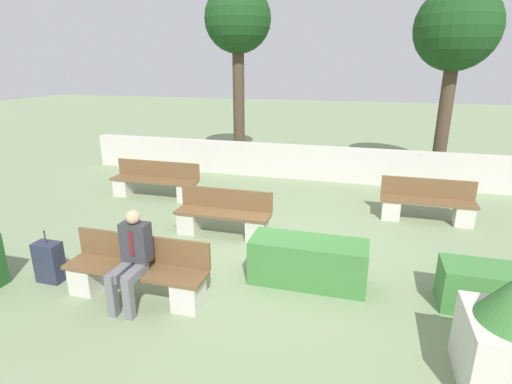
{
  "coord_description": "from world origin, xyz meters",
  "views": [
    {
      "loc": [
        1.42,
        -6.2,
        3.15
      ],
      "look_at": [
        -0.45,
        0.5,
        0.9
      ],
      "focal_mm": 28.0,
      "sensor_mm": 36.0,
      "label": 1
    }
  ],
  "objects_px": {
    "bench_left_side": "(223,218)",
    "tree_center_left": "(456,32)",
    "person_seated_man": "(132,255)",
    "suitcase": "(49,262)",
    "bench_front": "(137,275)",
    "bench_right_side": "(427,206)",
    "bench_back": "(155,183)",
    "tree_leftmost": "(238,24)"
  },
  "relations": [
    {
      "from": "bench_left_side",
      "to": "tree_leftmost",
      "type": "height_order",
      "value": "tree_leftmost"
    },
    {
      "from": "tree_leftmost",
      "to": "tree_center_left",
      "type": "relative_size",
      "value": 1.07
    },
    {
      "from": "bench_front",
      "to": "bench_back",
      "type": "height_order",
      "value": "same"
    },
    {
      "from": "bench_back",
      "to": "person_seated_man",
      "type": "distance_m",
      "value": 4.67
    },
    {
      "from": "bench_back",
      "to": "bench_right_side",
      "type": "bearing_deg",
      "value": -5.17
    },
    {
      "from": "suitcase",
      "to": "bench_right_side",
      "type": "bearing_deg",
      "value": 35.67
    },
    {
      "from": "bench_left_side",
      "to": "suitcase",
      "type": "bearing_deg",
      "value": -136.41
    },
    {
      "from": "bench_back",
      "to": "tree_center_left",
      "type": "xyz_separation_m",
      "value": [
        6.95,
        3.92,
        3.59
      ]
    },
    {
      "from": "person_seated_man",
      "to": "bench_right_side",
      "type": "bearing_deg",
      "value": 45.72
    },
    {
      "from": "person_seated_man",
      "to": "suitcase",
      "type": "relative_size",
      "value": 1.61
    },
    {
      "from": "bench_front",
      "to": "bench_left_side",
      "type": "height_order",
      "value": "same"
    },
    {
      "from": "person_seated_man",
      "to": "tree_center_left",
      "type": "distance_m",
      "value": 10.02
    },
    {
      "from": "bench_right_side",
      "to": "tree_leftmost",
      "type": "distance_m",
      "value": 7.9
    },
    {
      "from": "bench_left_side",
      "to": "bench_back",
      "type": "relative_size",
      "value": 0.84
    },
    {
      "from": "bench_right_side",
      "to": "tree_center_left",
      "type": "bearing_deg",
      "value": 79.5
    },
    {
      "from": "bench_front",
      "to": "tree_center_left",
      "type": "xyz_separation_m",
      "value": [
        4.98,
        7.97,
        3.6
      ]
    },
    {
      "from": "bench_right_side",
      "to": "tree_leftmost",
      "type": "xyz_separation_m",
      "value": [
        -5.43,
        4.15,
        3.97
      ]
    },
    {
      "from": "bench_front",
      "to": "bench_left_side",
      "type": "xyz_separation_m",
      "value": [
        0.42,
        2.35,
        -0.01
      ]
    },
    {
      "from": "bench_back",
      "to": "person_seated_man",
      "type": "height_order",
      "value": "person_seated_man"
    },
    {
      "from": "bench_back",
      "to": "tree_leftmost",
      "type": "bearing_deg",
      "value": 73.19
    },
    {
      "from": "bench_front",
      "to": "person_seated_man",
      "type": "distance_m",
      "value": 0.42
    },
    {
      "from": "bench_right_side",
      "to": "tree_center_left",
      "type": "height_order",
      "value": "tree_center_left"
    },
    {
      "from": "bench_back",
      "to": "tree_leftmost",
      "type": "height_order",
      "value": "tree_leftmost"
    },
    {
      "from": "bench_front",
      "to": "suitcase",
      "type": "distance_m",
      "value": 1.5
    },
    {
      "from": "tree_center_left",
      "to": "tree_leftmost",
      "type": "bearing_deg",
      "value": 176.83
    },
    {
      "from": "person_seated_man",
      "to": "tree_leftmost",
      "type": "height_order",
      "value": "tree_leftmost"
    },
    {
      "from": "bench_front",
      "to": "bench_right_side",
      "type": "relative_size",
      "value": 1.1
    },
    {
      "from": "person_seated_man",
      "to": "suitcase",
      "type": "distance_m",
      "value": 1.62
    },
    {
      "from": "tree_center_left",
      "to": "bench_right_side",
      "type": "bearing_deg",
      "value": -100.76
    },
    {
      "from": "bench_front",
      "to": "tree_leftmost",
      "type": "xyz_separation_m",
      "value": [
        -1.18,
        8.31,
        3.96
      ]
    },
    {
      "from": "bench_back",
      "to": "tree_leftmost",
      "type": "relative_size",
      "value": 0.4
    },
    {
      "from": "bench_right_side",
      "to": "bench_back",
      "type": "relative_size",
      "value": 0.85
    },
    {
      "from": "person_seated_man",
      "to": "suitcase",
      "type": "bearing_deg",
      "value": 173.56
    },
    {
      "from": "tree_leftmost",
      "to": "bench_right_side",
      "type": "bearing_deg",
      "value": -37.36
    },
    {
      "from": "bench_right_side",
      "to": "tree_leftmost",
      "type": "relative_size",
      "value": 0.34
    },
    {
      "from": "bench_right_side",
      "to": "person_seated_man",
      "type": "height_order",
      "value": "person_seated_man"
    },
    {
      "from": "suitcase",
      "to": "bench_front",
      "type": "bearing_deg",
      "value": -1.15
    },
    {
      "from": "bench_left_side",
      "to": "tree_center_left",
      "type": "distance_m",
      "value": 8.08
    },
    {
      "from": "bench_front",
      "to": "tree_center_left",
      "type": "relative_size",
      "value": 0.4
    },
    {
      "from": "bench_front",
      "to": "bench_left_side",
      "type": "bearing_deg",
      "value": 79.99
    },
    {
      "from": "bench_left_side",
      "to": "bench_right_side",
      "type": "xyz_separation_m",
      "value": [
        3.84,
        1.81,
        0.0
      ]
    },
    {
      "from": "suitcase",
      "to": "tree_leftmost",
      "type": "relative_size",
      "value": 0.15
    }
  ]
}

